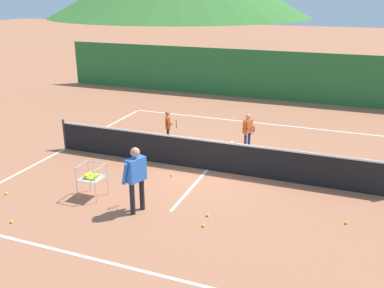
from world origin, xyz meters
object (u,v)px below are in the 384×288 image
object	(u,v)px
instructor	(136,174)
student_1	(248,129)
tennis_ball_1	(208,215)
tennis_ball_3	(203,225)
ball_cart	(91,176)
tennis_ball_2	(172,175)
tennis_ball_6	(6,193)
tennis_ball_7	(12,222)
tennis_net	(207,155)
tennis_ball_0	(346,223)
student_0	(168,124)

from	to	relation	value
instructor	student_1	distance (m)	5.37
tennis_ball_1	tennis_ball_3	bearing A→B (deg)	-82.61
ball_cart	tennis_ball_2	xyz separation A→B (m)	(1.41, 1.97, -0.56)
tennis_ball_6	tennis_ball_7	world-z (taller)	same
student_1	tennis_ball_3	xyz separation A→B (m)	(0.29, -5.27, -0.73)
instructor	ball_cart	size ratio (longest dim) A/B	1.87
tennis_net	tennis_ball_0	distance (m)	4.50
tennis_ball_2	tennis_ball_0	bearing A→B (deg)	-12.05
tennis_ball_2	tennis_ball_7	size ratio (longest dim) A/B	1.00
ball_cart	tennis_ball_2	bearing A→B (deg)	54.39
instructor	tennis_ball_2	xyz separation A→B (m)	(-0.07, 2.24, -0.97)
tennis_ball_1	instructor	bearing A→B (deg)	-167.58
tennis_ball_2	tennis_ball_6	bearing A→B (deg)	-143.57
tennis_ball_3	tennis_ball_7	distance (m)	4.49
tennis_ball_3	tennis_ball_7	xyz separation A→B (m)	(-4.25, -1.45, 0.00)
student_0	tennis_ball_1	world-z (taller)	student_0
instructor	tennis_ball_3	xyz separation A→B (m)	(1.76, -0.11, -0.97)
tennis_ball_0	tennis_ball_6	xyz separation A→B (m)	(-8.53, -1.64, 0.00)
ball_cart	tennis_ball_0	size ratio (longest dim) A/B	13.22
student_1	tennis_ball_7	world-z (taller)	student_1
instructor	tennis_ball_0	distance (m)	5.07
tennis_ball_1	tennis_ball_3	size ratio (longest dim) A/B	1.00
student_0	tennis_ball_7	world-z (taller)	student_0
student_0	tennis_ball_0	size ratio (longest dim) A/B	17.55
instructor	tennis_ball_6	distance (m)	3.86
tennis_net	student_0	world-z (taller)	student_0
student_1	ball_cart	xyz separation A→B (m)	(-2.95, -4.89, -0.18)
tennis_ball_1	tennis_net	bearing A→B (deg)	109.23
instructor	tennis_ball_3	world-z (taller)	instructor
tennis_net	tennis_ball_1	world-z (taller)	tennis_net
tennis_ball_3	tennis_ball_7	size ratio (longest dim) A/B	1.00
tennis_net	tennis_ball_3	xyz separation A→B (m)	(1.00, -3.17, -0.47)
tennis_ball_3	tennis_ball_6	size ratio (longest dim) A/B	1.00
ball_cart	tennis_net	bearing A→B (deg)	51.20
tennis_net	tennis_ball_0	xyz separation A→B (m)	(4.07, -1.86, -0.47)
student_1	tennis_ball_6	size ratio (longest dim) A/B	18.75
student_1	tennis_ball_1	xyz separation A→B (m)	(0.22, -4.78, -0.73)
student_0	tennis_ball_2	world-z (taller)	student_0
student_0	ball_cart	xyz separation A→B (m)	(-0.17, -4.54, -0.13)
tennis_ball_2	tennis_ball_3	bearing A→B (deg)	-52.16
tennis_net	tennis_ball_2	size ratio (longest dim) A/B	152.84
tennis_ball_0	tennis_ball_2	xyz separation A→B (m)	(-4.90, 1.05, 0.00)
instructor	tennis_ball_0	world-z (taller)	instructor
tennis_net	tennis_ball_0	size ratio (longest dim) A/B	152.84
tennis_net	tennis_ball_0	world-z (taller)	tennis_net
instructor	tennis_ball_7	world-z (taller)	instructor
tennis_ball_2	tennis_ball_3	distance (m)	2.98
tennis_ball_7	student_0	bearing A→B (deg)	79.46
tennis_ball_0	tennis_ball_2	world-z (taller)	same
tennis_net	student_1	xyz separation A→B (m)	(0.71, 2.10, 0.27)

